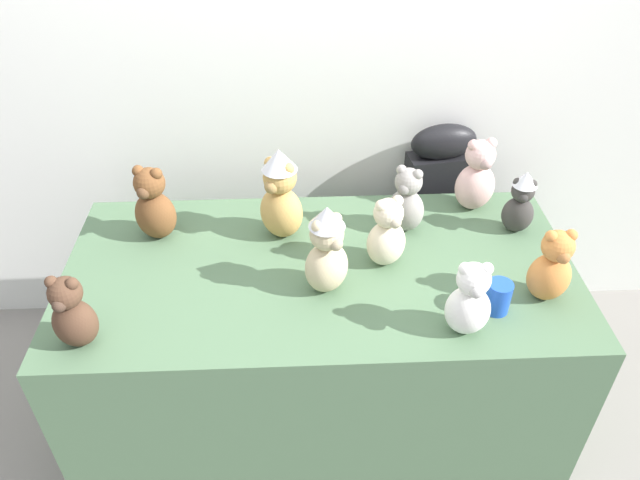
# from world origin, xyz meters

# --- Properties ---
(ground_plane) EXTENTS (10.00, 10.00, 0.00)m
(ground_plane) POSITION_xyz_m (0.00, 0.00, 0.00)
(ground_plane) COLOR gray
(wall_back) EXTENTS (7.00, 0.08, 2.60)m
(wall_back) POSITION_xyz_m (0.00, 0.94, 1.30)
(wall_back) COLOR white
(wall_back) RESTS_ON ground_plane
(display_table) EXTENTS (1.78, 0.88, 0.77)m
(display_table) POSITION_xyz_m (0.00, 0.25, 0.39)
(display_table) COLOR #4C6B4C
(display_table) RESTS_ON ground_plane
(instrument_case) EXTENTS (0.29, 0.16, 1.02)m
(instrument_case) POSITION_xyz_m (0.53, 0.82, 0.51)
(instrument_case) COLOR black
(instrument_case) RESTS_ON ground_plane
(teddy_bear_chestnut) EXTENTS (0.18, 0.17, 0.29)m
(teddy_bear_chestnut) POSITION_xyz_m (-0.59, 0.46, 0.91)
(teddy_bear_chestnut) COLOR brown
(teddy_bear_chestnut) RESTS_ON display_table
(teddy_bear_honey) EXTENTS (0.21, 0.21, 0.36)m
(teddy_bear_honey) POSITION_xyz_m (-0.13, 0.45, 0.95)
(teddy_bear_honey) COLOR tan
(teddy_bear_honey) RESTS_ON display_table
(teddy_bear_snow) EXTENTS (0.14, 0.13, 0.27)m
(teddy_bear_snow) POSITION_xyz_m (0.43, -0.07, 0.90)
(teddy_bear_snow) COLOR white
(teddy_bear_snow) RESTS_ON display_table
(teddy_bear_cream) EXTENTS (0.17, 0.16, 0.27)m
(teddy_bear_cream) POSITION_xyz_m (0.23, 0.27, 0.90)
(teddy_bear_cream) COLOR beige
(teddy_bear_cream) RESTS_ON display_table
(teddy_bear_charcoal) EXTENTS (0.14, 0.12, 0.25)m
(teddy_bear_charcoal) POSITION_xyz_m (0.74, 0.43, 0.90)
(teddy_bear_charcoal) COLOR #383533
(teddy_bear_charcoal) RESTS_ON display_table
(teddy_bear_ginger) EXTENTS (0.14, 0.13, 0.27)m
(teddy_bear_ginger) POSITION_xyz_m (0.73, 0.07, 0.90)
(teddy_bear_ginger) COLOR #D17F3D
(teddy_bear_ginger) RESTS_ON display_table
(teddy_bear_cocoa) EXTENTS (0.15, 0.13, 0.26)m
(teddy_bear_cocoa) POSITION_xyz_m (-0.74, -0.07, 0.89)
(teddy_bear_cocoa) COLOR #4C3323
(teddy_bear_cocoa) RESTS_ON display_table
(teddy_bear_sand) EXTENTS (0.19, 0.19, 0.33)m
(teddy_bear_sand) POSITION_xyz_m (0.02, 0.14, 0.93)
(teddy_bear_sand) COLOR #CCB78E
(teddy_bear_sand) RESTS_ON display_table
(teddy_bear_blush) EXTENTS (0.18, 0.16, 0.30)m
(teddy_bear_blush) POSITION_xyz_m (0.62, 0.59, 0.91)
(teddy_bear_blush) COLOR beige
(teddy_bear_blush) RESTS_ON display_table
(teddy_bear_ash) EXTENTS (0.18, 0.17, 0.27)m
(teddy_bear_ash) POSITION_xyz_m (0.33, 0.46, 0.90)
(teddy_bear_ash) COLOR gray
(teddy_bear_ash) RESTS_ON display_table
(party_cup_blue) EXTENTS (0.08, 0.08, 0.11)m
(party_cup_blue) POSITION_xyz_m (0.55, 0.01, 0.83)
(party_cup_blue) COLOR blue
(party_cup_blue) RESTS_ON display_table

